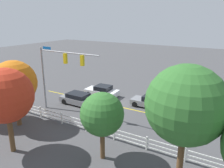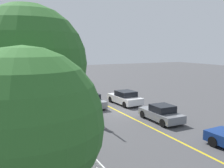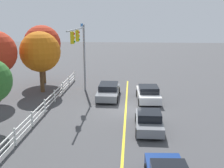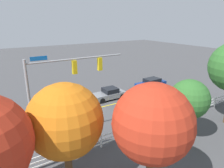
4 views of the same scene
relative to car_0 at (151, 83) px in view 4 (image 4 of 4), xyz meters
The scene contains 11 objects.
ground_plane 11.76m from the car_0, 10.54° to the left, with size 120.00×120.00×0.00m, color #444447.
lane_center_stripe 7.87m from the car_0, 15.89° to the left, with size 28.00×0.16×0.01m, color gold.
signal_assembly 16.92m from the car_0, 23.73° to the left, with size 7.46×0.38×6.94m.
car_0 is the anchor object (origin of this frame).
car_1 13.85m from the car_0, ahead, with size 4.39×2.19×1.44m.
car_2 7.24m from the car_0, ahead, with size 4.04×1.86×1.37m.
car_3 15.08m from the car_0, 14.95° to the left, with size 4.77×2.05×1.34m.
white_rail_fence 12.17m from the car_0, 45.40° to the left, with size 26.10×0.10×1.15m.
tree_0 13.28m from the car_0, 59.64° to the left, with size 3.05×3.05×4.97m.
tree_1 19.41m from the car_0, 47.18° to the left, with size 3.97×3.97×6.47m.
tree_2 19.85m from the car_0, 33.91° to the left, with size 4.07×4.07×6.20m.
Camera 4 is at (7.66, 18.17, 9.18)m, focal length 32.60 mm.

